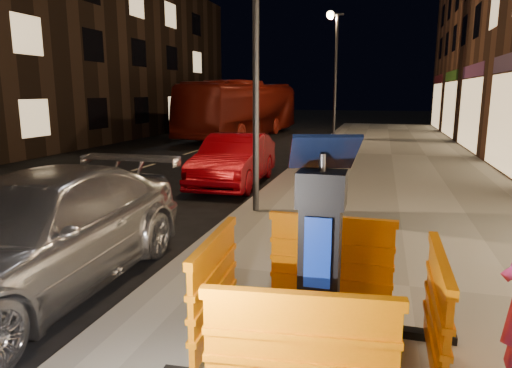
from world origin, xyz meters
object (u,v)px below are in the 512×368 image
(barrier_kerbside, at_px, (215,291))
(car_silver, at_px, (40,291))
(barrier_bldgside, at_px, (436,317))
(barrier_back, at_px, (330,264))
(bus_doubledecker, at_px, (243,136))
(car_red, at_px, (235,185))
(barrier_front, at_px, (299,366))
(parking_kiosk, at_px, (320,258))

(barrier_kerbside, distance_m, car_silver, 2.85)
(barrier_bldgside, distance_m, car_silver, 4.67)
(barrier_back, xyz_separation_m, barrier_kerbside, (-0.95, -0.95, 0.00))
(car_silver, relative_size, bus_doubledecker, 0.46)
(car_red, height_order, bus_doubledecker, bus_doubledecker)
(barrier_front, bearing_deg, barrier_kerbside, 128.37)
(parking_kiosk, height_order, barrier_kerbside, parking_kiosk)
(barrier_front, xyz_separation_m, barrier_back, (0.00, 1.90, 0.00))
(parking_kiosk, bearing_deg, barrier_kerbside, 178.37)
(parking_kiosk, height_order, barrier_front, parking_kiosk)
(car_red, bearing_deg, bus_doubledecker, 103.69)
(bus_doubledecker, bearing_deg, parking_kiosk, -64.26)
(barrier_back, bearing_deg, barrier_kerbside, -133.63)
(barrier_front, bearing_deg, car_red, 103.99)
(parking_kiosk, distance_m, bus_doubledecker, 22.25)
(barrier_back, xyz_separation_m, barrier_bldgside, (0.95, -0.95, 0.00))
(parking_kiosk, relative_size, barrier_front, 1.40)
(car_red, bearing_deg, barrier_front, -71.71)
(barrier_front, height_order, car_red, barrier_front)
(barrier_bldgside, relative_size, car_silver, 0.27)
(barrier_back, distance_m, car_red, 7.63)
(barrier_bldgside, bearing_deg, barrier_kerbside, 90.37)
(barrier_kerbside, xyz_separation_m, car_red, (-2.34, 7.80, -0.67))
(barrier_back, bearing_deg, barrier_front, -88.63)
(barrier_front, bearing_deg, barrier_bldgside, 38.37)
(barrier_bldgside, bearing_deg, car_silver, 80.41)
(barrier_kerbside, bearing_deg, bus_doubledecker, 12.64)
(bus_doubledecker, bearing_deg, barrier_bldgside, -61.97)
(barrier_kerbside, relative_size, bus_doubledecker, 0.12)
(barrier_back, bearing_deg, parking_kiosk, -88.63)
(barrier_bldgside, xyz_separation_m, car_silver, (-4.55, 0.80, -0.67))
(barrier_back, xyz_separation_m, bus_doubledecker, (-7.10, 20.11, -0.67))
(barrier_front, relative_size, barrier_kerbside, 1.00)
(parking_kiosk, bearing_deg, barrier_back, 88.37)
(barrier_bldgside, xyz_separation_m, car_red, (-4.24, 7.80, -0.67))
(barrier_kerbside, height_order, bus_doubledecker, bus_doubledecker)
(barrier_front, xyz_separation_m, bus_doubledecker, (-7.10, 22.01, -0.67))
(barrier_kerbside, height_order, car_red, barrier_kerbside)
(parking_kiosk, height_order, barrier_back, parking_kiosk)
(barrier_front, xyz_separation_m, barrier_bldgside, (0.95, 0.95, 0.00))
(bus_doubledecker, bearing_deg, barrier_kerbside, -66.61)
(barrier_back, bearing_deg, car_red, 117.04)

